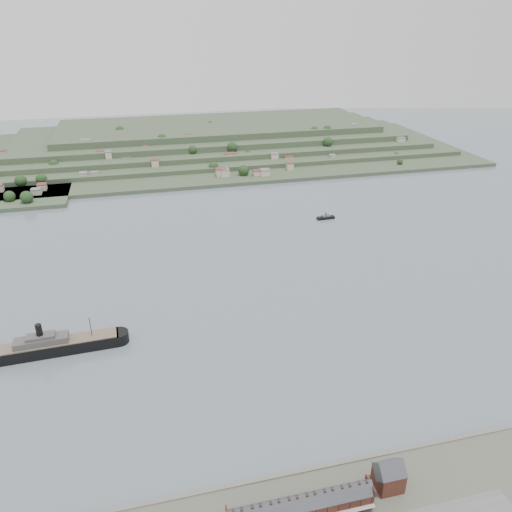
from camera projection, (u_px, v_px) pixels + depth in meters
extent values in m
plane|color=slate|center=(235.00, 295.00, 336.04)|extent=(1400.00, 1400.00, 0.00)
cube|color=slate|center=(309.00, 471.00, 205.53)|extent=(220.00, 2.00, 2.60)
cube|color=#462219|center=(301.00, 509.00, 184.94)|extent=(55.00, 8.00, 7.00)
cube|color=#383B40|center=(301.00, 503.00, 183.41)|extent=(55.60, 8.15, 8.15)
cube|color=#462219|center=(370.00, 486.00, 188.97)|extent=(0.50, 8.40, 3.00)
cube|color=black|center=(243.00, 512.00, 177.55)|extent=(0.90, 1.40, 3.20)
cube|color=black|center=(258.00, 508.00, 178.75)|extent=(0.90, 1.40, 3.20)
cube|color=black|center=(295.00, 500.00, 181.75)|extent=(0.90, 1.40, 3.20)
cube|color=black|center=(309.00, 497.00, 182.96)|extent=(0.90, 1.40, 3.20)
cube|color=black|center=(344.00, 489.00, 185.96)|extent=(0.90, 1.40, 3.20)
cube|color=black|center=(357.00, 486.00, 187.16)|extent=(0.90, 1.40, 3.20)
cube|color=#462219|center=(388.00, 478.00, 196.17)|extent=(10.00, 10.00, 9.00)
cube|color=#383B40|center=(390.00, 470.00, 194.20)|extent=(10.40, 10.18, 10.18)
cube|color=#31442D|center=(178.00, 158.00, 649.13)|extent=(760.00, 260.00, 4.00)
cube|color=#31442D|center=(191.00, 149.00, 673.32)|extent=(680.00, 220.00, 5.00)
cube|color=#31442D|center=(200.00, 142.00, 687.27)|extent=(600.00, 200.00, 6.00)
cube|color=#31442D|center=(209.00, 134.00, 700.78)|extent=(520.00, 180.00, 7.00)
cube|color=#31442D|center=(217.00, 126.00, 713.85)|extent=(440.00, 160.00, 8.00)
cube|color=black|center=(40.00, 350.00, 276.37)|extent=(85.89, 15.07, 6.65)
cylinder|color=black|center=(119.00, 337.00, 287.29)|extent=(11.40, 11.40, 6.65)
cube|color=brown|center=(38.00, 344.00, 274.79)|extent=(83.95, 14.04, 0.57)
cube|color=#484543|center=(41.00, 341.00, 274.36)|extent=(28.83, 9.77, 3.80)
cube|color=#484543|center=(40.00, 337.00, 273.24)|extent=(15.47, 7.30, 2.37)
cylinder|color=black|center=(39.00, 331.00, 271.66)|extent=(3.42, 3.42, 8.55)
cylinder|color=#402A1D|center=(91.00, 328.00, 279.70)|extent=(0.47, 0.47, 13.30)
cube|color=black|center=(43.00, 356.00, 275.13)|extent=(13.99, 4.26, 2.22)
cube|color=#484543|center=(43.00, 353.00, 274.41)|extent=(6.35, 3.21, 1.66)
cylinder|color=black|center=(42.00, 350.00, 273.60)|extent=(0.92, 0.92, 3.23)
cube|color=black|center=(6.00, 205.00, 491.66)|extent=(18.05, 10.49, 2.33)
cube|color=#484543|center=(5.00, 203.00, 490.89)|extent=(8.70, 6.31, 1.74)
cylinder|color=black|center=(5.00, 201.00, 490.04)|extent=(0.97, 0.97, 3.39)
cube|color=black|center=(326.00, 218.00, 460.80)|extent=(16.90, 5.37, 2.23)
cube|color=#484543|center=(326.00, 216.00, 460.06)|extent=(7.68, 4.04, 1.67)
cylinder|color=black|center=(326.00, 214.00, 459.25)|extent=(0.93, 0.93, 3.25)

